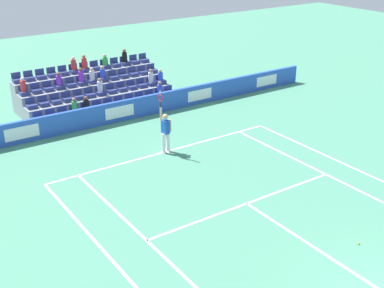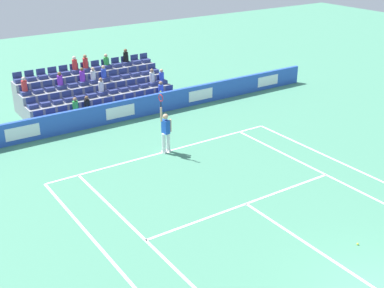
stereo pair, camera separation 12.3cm
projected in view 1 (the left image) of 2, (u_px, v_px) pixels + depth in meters
name	position (u px, v px, depth m)	size (l,w,h in m)	color
line_baseline	(166.00, 151.00, 22.47)	(10.97, 0.10, 0.01)	white
line_service	(247.00, 203.00, 18.31)	(8.23, 0.10, 0.01)	white
line_centre_service	(313.00, 246.00, 15.89)	(0.10, 6.40, 0.01)	white
line_singles_sideline_left	(154.00, 247.00, 15.84)	(0.10, 11.89, 0.01)	white
line_singles_sideline_right	(335.00, 179.00, 20.09)	(0.10, 11.89, 0.01)	white
line_doubles_sideline_left	(114.00, 263.00, 15.13)	(0.10, 11.89, 0.01)	white
line_doubles_sideline_right	(357.00, 170.00, 20.80)	(0.10, 11.89, 0.01)	white
line_centre_mark	(168.00, 152.00, 22.40)	(0.10, 0.20, 0.01)	white
sponsor_barrier	(119.00, 111.00, 25.71)	(24.60, 0.22, 1.05)	blue
tennis_player	(165.00, 131.00, 22.02)	(0.53, 0.38, 2.85)	white
stadium_stand	(94.00, 93.00, 27.88)	(8.06, 3.80, 2.63)	gray
loose_tennis_ball	(358.00, 243.00, 15.99)	(0.07, 0.07, 0.07)	#D1E533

